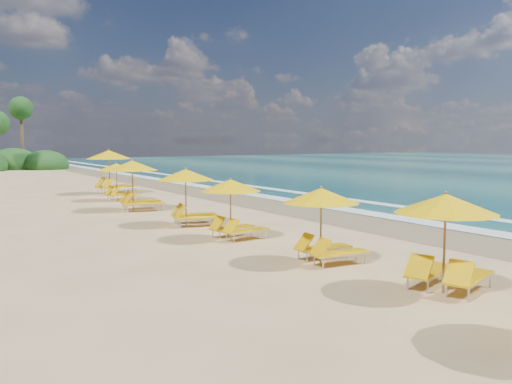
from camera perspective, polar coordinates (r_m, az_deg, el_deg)
name	(u,v)px	position (r m, az deg, el deg)	size (l,w,h in m)	color
ground	(256,223)	(20.42, 0.00, -3.35)	(160.00, 160.00, 0.00)	tan
wet_sand	(334,215)	(22.81, 8.48, -2.46)	(4.00, 160.00, 0.01)	#8D7C54
surf_foam	(379,210)	(24.66, 13.21, -1.89)	(4.00, 160.00, 0.01)	white
station_1	(448,235)	(11.75, 20.13, -4.42)	(2.71, 2.64, 2.15)	olive
station_2	(326,220)	(13.75, 7.62, -3.00)	(2.35, 2.21, 2.03)	olive
station_3	(234,205)	(16.93, -2.36, -1.37)	(2.28, 2.14, 2.01)	olive
station_4	(190,193)	(19.84, -7.17, -0.09)	(2.73, 2.65, 2.18)	olive
station_5	(137,182)	(24.45, -12.86, 1.10)	(2.82, 2.70, 2.35)	olive
station_6	(120,179)	(28.74, -14.62, 1.37)	(2.27, 2.11, 2.04)	olive
station_7	(113,169)	(32.52, -15.34, 2.46)	(3.10, 2.92, 2.69)	olive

